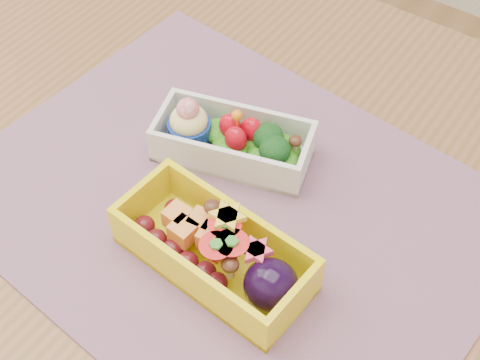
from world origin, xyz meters
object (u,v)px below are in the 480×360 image
Objects in this scene: table at (195,269)px; bento_yellow at (217,251)px; placemat at (231,206)px; bento_white at (232,141)px.

bento_yellow is at bearing -31.06° from table.
table is 2.44× the size of placemat.
bento_white is (-0.04, 0.05, 0.02)m from placemat.
placemat is 2.71× the size of bento_yellow.
bento_white is (-0.01, 0.08, 0.12)m from table.
bento_white reaches higher than placemat.
bento_white is at bearing 123.79° from placemat.
bento_yellow is at bearing -63.61° from placemat.
table is 0.11m from placemat.
bento_yellow is (0.07, -0.12, 0.00)m from bento_white.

